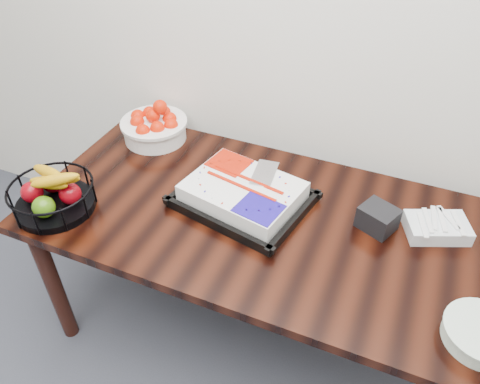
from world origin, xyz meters
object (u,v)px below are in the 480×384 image
at_px(fruit_basket, 52,194).
at_px(napkin_box, 378,218).
at_px(cake_tray, 243,194).
at_px(table, 259,231).
at_px(tangerine_bowl, 154,123).

xyz_separation_m(fruit_basket, napkin_box, (1.18, 0.39, -0.03)).
height_order(cake_tray, napkin_box, cake_tray).
distance_m(table, cake_tray, 0.16).
relative_size(fruit_basket, napkin_box, 2.54).
height_order(tangerine_bowl, napkin_box, tangerine_bowl).
height_order(table, fruit_basket, fruit_basket).
bearing_deg(napkin_box, cake_tray, -172.52).
xyz_separation_m(table, cake_tray, (-0.09, 0.04, 0.13)).
distance_m(tangerine_bowl, napkin_box, 1.10).
distance_m(tangerine_bowl, fruit_basket, 0.60).
bearing_deg(table, napkin_box, 14.03).
bearing_deg(table, cake_tray, 156.22).
relative_size(table, tangerine_bowl, 5.80).
relative_size(table, napkin_box, 14.10).
bearing_deg(napkin_box, fruit_basket, -161.92).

